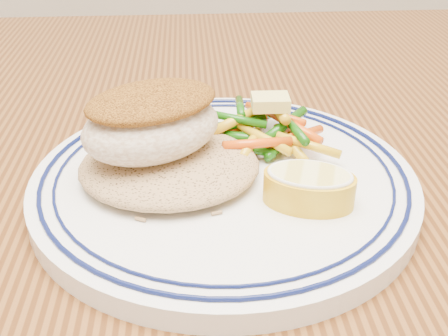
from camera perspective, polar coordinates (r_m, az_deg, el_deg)
dining_table at (r=0.47m, az=-2.34°, el=-11.44°), size 1.50×0.90×0.75m
plate at (r=0.39m, az=0.00°, el=-1.33°), size 0.26×0.26×0.02m
rice_pilaf at (r=0.38m, az=-5.58°, el=0.63°), size 0.12×0.11×0.02m
fish_fillet at (r=0.37m, az=-7.37°, el=4.76°), size 0.11×0.10×0.05m
vegetable_pile at (r=0.42m, az=4.10°, el=3.93°), size 0.10×0.09×0.03m
butter_pat at (r=0.42m, az=4.74°, el=6.70°), size 0.03×0.02×0.01m
lemon_wedge at (r=0.35m, az=8.63°, el=-1.83°), size 0.07×0.07×0.02m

